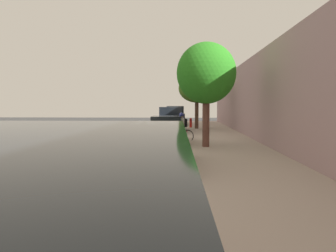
% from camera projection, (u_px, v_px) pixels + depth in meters
% --- Properties ---
extents(ground, '(72.15, 72.15, 0.00)m').
position_uv_depth(ground, '(154.00, 142.00, 18.75)').
color(ground, '#363636').
extents(sidewalk, '(3.79, 45.09, 0.12)m').
position_uv_depth(sidewalk, '(222.00, 142.00, 18.56)').
color(sidewalk, '#A6968A').
rests_on(sidewalk, ground).
extents(curb_edge, '(0.16, 45.09, 0.12)m').
position_uv_depth(curb_edge, '(186.00, 142.00, 18.65)').
color(curb_edge, gray).
rests_on(curb_edge, ground).
extents(lane_stripe_centre, '(0.14, 44.20, 0.01)m').
position_uv_depth(lane_stripe_centre, '(102.00, 143.00, 18.45)').
color(lane_stripe_centre, white).
rests_on(lane_stripe_centre, ground).
extents(lane_stripe_bike_edge, '(0.12, 45.09, 0.01)m').
position_uv_depth(lane_stripe_bike_edge, '(160.00, 142.00, 18.73)').
color(lane_stripe_bike_edge, white).
rests_on(lane_stripe_bike_edge, ground).
extents(building_facade, '(0.50, 45.09, 5.00)m').
position_uv_depth(building_facade, '(262.00, 98.00, 18.29)').
color(building_facade, '#A5858A').
rests_on(building_facade, ground).
extents(parked_sedan_white_second, '(1.92, 4.44, 1.52)m').
position_uv_depth(parked_sedan_white_second, '(159.00, 146.00, 10.95)').
color(parked_sedan_white_second, white).
rests_on(parked_sedan_white_second, ground).
extents(parked_sedan_tan_mid, '(1.88, 4.42, 1.52)m').
position_uv_depth(parked_sedan_tan_mid, '(167.00, 130.00, 17.98)').
color(parked_sedan_tan_mid, tan).
rests_on(parked_sedan_tan_mid, ground).
extents(parked_pickup_dark_blue_far, '(2.20, 5.38, 1.95)m').
position_uv_depth(parked_pickup_dark_blue_far, '(170.00, 121.00, 25.47)').
color(parked_pickup_dark_blue_far, navy).
rests_on(parked_pickup_dark_blue_far, ground).
extents(parked_suv_black_farthest, '(1.97, 4.70, 1.99)m').
position_uv_depth(parked_suv_black_farthest, '(176.00, 116.00, 33.97)').
color(parked_suv_black_farthest, black).
rests_on(parked_suv_black_farthest, ground).
extents(bicycle_at_curb, '(1.76, 0.46, 0.78)m').
position_uv_depth(bicycle_at_curb, '(178.00, 136.00, 18.66)').
color(bicycle_at_curb, black).
rests_on(bicycle_at_curb, ground).
extents(cyclist_with_backpack, '(0.46, 0.61, 1.70)m').
position_uv_depth(cyclist_with_backpack, '(182.00, 125.00, 18.16)').
color(cyclist_with_backpack, '#C6B284').
rests_on(cyclist_with_backpack, ground).
extents(street_tree_near_cyclist, '(2.80, 2.80, 4.95)m').
position_uv_depth(street_tree_near_cyclist, '(206.00, 74.00, 15.72)').
color(street_tree_near_cyclist, brown).
rests_on(street_tree_near_cyclist, sidewalk).
extents(street_tree_mid_block, '(3.07, 3.07, 4.59)m').
position_uv_depth(street_tree_mid_block, '(197.00, 88.00, 27.88)').
color(street_tree_mid_block, '#4B3326').
rests_on(street_tree_mid_block, sidewalk).
extents(fire_hydrant, '(0.22, 0.22, 0.84)m').
position_uv_depth(fire_hydrant, '(191.00, 123.00, 29.46)').
color(fire_hydrant, red).
rests_on(fire_hydrant, sidewalk).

